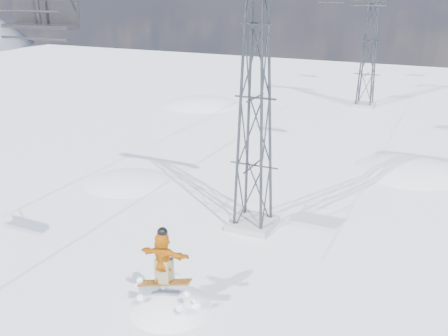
{
  "coord_description": "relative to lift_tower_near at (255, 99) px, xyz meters",
  "views": [
    {
      "loc": [
        7.77,
        -9.62,
        9.45
      ],
      "look_at": [
        0.89,
        4.98,
        3.63
      ],
      "focal_mm": 40.0,
      "sensor_mm": 36.0,
      "label": 1
    }
  ],
  "objects": [
    {
      "name": "ground",
      "position": [
        -0.8,
        -8.0,
        -5.47
      ],
      "size": [
        120.0,
        120.0,
        0.0
      ],
      "primitive_type": "plane",
      "color": "white",
      "rests_on": "ground"
    },
    {
      "name": "snow_terrain",
      "position": [
        -5.57,
        13.24,
        -15.06
      ],
      "size": [
        39.0,
        37.0,
        22.0
      ],
      "color": "white",
      "rests_on": "ground"
    },
    {
      "name": "lift_tower_near",
      "position": [
        0.0,
        0.0,
        0.0
      ],
      "size": [
        5.2,
        1.8,
        11.43
      ],
      "color": "#999999",
      "rests_on": "ground"
    },
    {
      "name": "lift_chair_near",
      "position": [
        -2.2,
        -8.32,
        3.35
      ],
      "size": [
        2.04,
        0.59,
        2.53
      ],
      "color": "black",
      "rests_on": "ground"
    },
    {
      "name": "lift_tower_far",
      "position": [
        0.0,
        25.0,
        0.0
      ],
      "size": [
        5.2,
        1.8,
        11.43
      ],
      "color": "#999999",
      "rests_on": "ground"
    }
  ]
}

